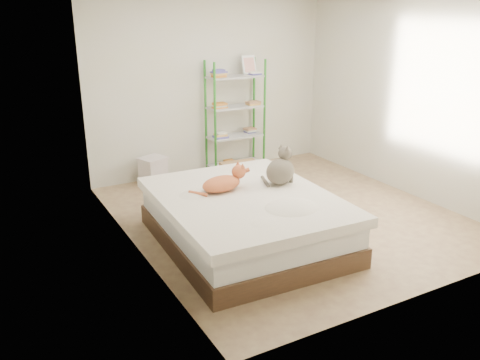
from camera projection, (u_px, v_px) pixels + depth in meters
room at (290, 111)px, 5.85m from camera, size 3.81×4.21×2.61m
bed at (245, 220)px, 5.46m from camera, size 1.82×2.24×0.55m
orange_cat at (221, 182)px, 5.46m from camera, size 0.56×0.34×0.22m
grey_cat at (280, 166)px, 5.64m from camera, size 0.44×0.40×0.43m
shelf_unit at (236, 116)px, 7.69m from camera, size 0.88×0.36×1.74m
cardboard_box at (242, 176)px, 7.12m from camera, size 0.55×0.54×0.42m
white_bin at (153, 171)px, 7.26m from camera, size 0.44×0.42×0.41m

